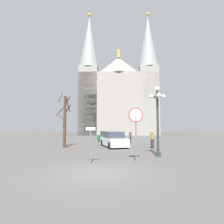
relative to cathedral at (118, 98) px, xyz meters
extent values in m
plane|color=#514F4C|center=(-2.47, -39.37, -8.97)|extent=(120.00, 120.00, 0.00)
cube|color=gray|center=(0.03, 1.17, -1.86)|extent=(18.41, 14.25, 14.21)
pyramid|color=gray|center=(-0.14, -4.70, 6.99)|extent=(6.36, 2.18, 3.50)
cylinder|color=gold|center=(-0.14, -4.70, 9.64)|extent=(0.70, 0.70, 1.80)
cube|color=gray|center=(-7.02, -3.41, -1.17)|extent=(4.30, 4.30, 15.59)
cone|color=gray|center=(-7.02, -3.41, 12.90)|extent=(4.60, 4.60, 12.55)
sphere|color=gold|center=(-7.02, -3.41, 19.57)|extent=(0.80, 0.80, 0.80)
cube|color=gray|center=(6.81, -3.81, -1.17)|extent=(4.30, 4.30, 15.59)
cone|color=gray|center=(6.81, -3.81, 12.90)|extent=(4.60, 4.60, 12.55)
sphere|color=gold|center=(6.81, -3.81, 19.57)|extent=(0.80, 0.80, 0.80)
cylinder|color=slate|center=(-0.39, -36.54, -7.61)|extent=(0.08, 0.08, 2.72)
cylinder|color=red|center=(-0.39, -36.54, -6.20)|extent=(0.87, 0.14, 0.87)
cylinder|color=white|center=(-0.39, -36.56, -6.20)|extent=(0.76, 0.09, 0.77)
cylinder|color=slate|center=(-3.04, -37.22, -7.99)|extent=(0.07, 0.07, 1.95)
cube|color=black|center=(-3.04, -37.22, -7.02)|extent=(0.68, 0.16, 0.28)
cube|color=white|center=(-3.04, -37.23, -7.02)|extent=(0.57, 0.11, 0.20)
cylinder|color=#2D3833|center=(1.38, -34.67, -6.70)|extent=(0.16, 0.16, 4.54)
cylinder|color=#2D3833|center=(1.38, -34.67, -8.82)|extent=(0.36, 0.36, 0.30)
sphere|color=white|center=(1.38, -34.67, -4.25)|extent=(0.36, 0.36, 0.36)
sphere|color=white|center=(1.81, -34.67, -4.79)|extent=(0.32, 0.32, 0.32)
cylinder|color=#2D3833|center=(1.60, -34.67, -4.79)|extent=(0.05, 0.43, 0.05)
sphere|color=white|center=(1.38, -34.25, -4.79)|extent=(0.32, 0.32, 0.32)
cylinder|color=#2D3833|center=(1.38, -34.46, -4.79)|extent=(0.43, 0.05, 0.05)
sphere|color=white|center=(0.96, -34.67, -4.79)|extent=(0.32, 0.32, 0.32)
cylinder|color=#2D3833|center=(1.17, -34.67, -4.79)|extent=(0.05, 0.43, 0.05)
sphere|color=white|center=(1.38, -35.10, -4.79)|extent=(0.32, 0.32, 0.32)
cylinder|color=#2D3833|center=(1.38, -34.89, -4.79)|extent=(0.43, 0.05, 0.05)
cylinder|color=#473323|center=(-6.42, -29.02, -6.45)|extent=(0.28, 0.28, 5.04)
cylinder|color=#473323|center=(-6.92, -28.73, -5.33)|extent=(0.70, 1.09, 1.13)
cylinder|color=#473323|center=(-6.09, -29.13, -4.84)|extent=(0.33, 0.78, 1.28)
cylinder|color=#473323|center=(-6.23, -28.69, -5.19)|extent=(0.78, 0.50, 0.93)
cylinder|color=#473323|center=(-6.78, -29.33, -5.89)|extent=(0.71, 0.82, 0.64)
cylinder|color=#473323|center=(-6.89, -28.96, -4.03)|extent=(0.23, 1.02, 1.08)
cylinder|color=#473323|center=(-6.23, -28.77, -4.26)|extent=(0.62, 0.51, 0.66)
cube|color=silver|center=(-1.60, -28.54, -8.44)|extent=(2.93, 4.70, 0.76)
cube|color=#333D47|center=(-1.66, -28.33, -7.74)|extent=(2.23, 2.80, 0.64)
cylinder|color=black|center=(-0.42, -29.75, -8.65)|extent=(0.39, 0.68, 0.64)
cylinder|color=black|center=(-1.97, -30.19, -8.65)|extent=(0.39, 0.68, 0.64)
cylinder|color=black|center=(-1.23, -26.89, -8.65)|extent=(0.39, 0.68, 0.64)
cylinder|color=black|center=(-2.79, -27.33, -8.65)|extent=(0.39, 0.68, 0.64)
cube|color=#1E5B38|center=(-2.00, -19.69, -8.48)|extent=(3.58, 4.91, 0.68)
cube|color=#333D47|center=(-2.10, -19.90, -7.87)|extent=(2.57, 3.01, 0.53)
cylinder|color=black|center=(-2.11, -17.94, -8.65)|extent=(0.47, 0.67, 0.64)
cylinder|color=black|center=(-0.60, -18.63, -8.65)|extent=(0.47, 0.67, 0.64)
cylinder|color=black|center=(-3.40, -20.75, -8.65)|extent=(0.47, 0.67, 0.64)
cylinder|color=black|center=(-1.90, -21.45, -8.65)|extent=(0.47, 0.67, 0.64)
cylinder|color=black|center=(1.94, -29.69, -8.55)|extent=(0.12, 0.12, 0.84)
cylinder|color=black|center=(2.10, -29.70, -8.55)|extent=(0.12, 0.12, 0.84)
cylinder|color=olive|center=(2.02, -29.70, -7.81)|extent=(0.32, 0.32, 0.63)
sphere|color=tan|center=(2.02, -29.70, -7.38)|extent=(0.23, 0.23, 0.23)
cylinder|color=black|center=(0.39, -25.01, -8.58)|extent=(0.12, 0.12, 0.77)
cylinder|color=black|center=(0.47, -24.87, -8.58)|extent=(0.12, 0.12, 0.77)
cylinder|color=#594C47|center=(0.43, -24.94, -7.91)|extent=(0.32, 0.32, 0.58)
sphere|color=tan|center=(0.43, -24.94, -7.51)|extent=(0.21, 0.21, 0.21)
camera|label=1|loc=(-1.88, -48.28, -6.85)|focal=31.35mm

